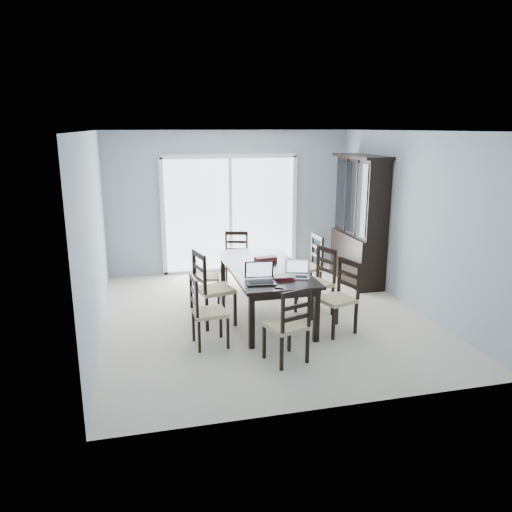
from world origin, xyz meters
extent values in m
plane|color=beige|center=(0.00, 0.00, 0.00)|extent=(5.00, 5.00, 0.00)
plane|color=white|center=(0.00, 0.00, 2.60)|extent=(5.00, 5.00, 0.00)
cube|color=#93A3B0|center=(0.00, 2.50, 1.30)|extent=(4.50, 0.02, 2.60)
cube|color=#93A3B0|center=(-2.25, 0.00, 1.30)|extent=(0.02, 5.00, 2.60)
cube|color=#93A3B0|center=(2.25, 0.00, 1.30)|extent=(0.02, 5.00, 2.60)
cube|color=gray|center=(0.00, 3.50, -0.05)|extent=(4.50, 2.00, 0.10)
cube|color=#99999E|center=(0.00, 4.50, 0.55)|extent=(4.50, 0.06, 1.10)
cube|color=black|center=(0.00, 0.00, 0.73)|extent=(1.00, 2.20, 0.04)
cube|color=black|center=(0.00, 0.00, 0.67)|extent=(0.88, 2.08, 0.10)
cube|color=black|center=(-0.42, -1.00, 0.34)|extent=(0.07, 0.07, 0.69)
cube|color=black|center=(0.42, -1.00, 0.34)|extent=(0.07, 0.07, 0.69)
cube|color=black|center=(-0.42, 1.00, 0.34)|extent=(0.07, 0.07, 0.69)
cube|color=black|center=(0.42, 1.00, 0.34)|extent=(0.07, 0.07, 0.69)
cube|color=black|center=(2.01, 1.25, 0.42)|extent=(0.45, 1.30, 0.85)
cube|color=black|center=(2.04, 1.25, 1.50)|extent=(0.38, 1.30, 1.30)
cube|color=black|center=(2.01, 1.25, 2.17)|extent=(0.50, 1.38, 0.05)
cube|color=black|center=(1.84, 0.83, 1.50)|extent=(0.02, 0.36, 1.18)
cube|color=black|center=(1.84, 1.25, 1.50)|extent=(0.02, 0.36, 1.18)
cube|color=black|center=(1.84, 1.67, 1.50)|extent=(0.02, 0.36, 1.18)
cube|color=silver|center=(0.00, 2.48, 1.05)|extent=(2.40, 0.02, 2.10)
cube|color=white|center=(0.00, 2.46, 2.14)|extent=(2.52, 0.05, 0.08)
cube|color=white|center=(0.00, 2.46, 1.05)|extent=(0.06, 0.05, 2.10)
cube|color=white|center=(0.00, 2.46, 0.03)|extent=(2.52, 0.05, 0.05)
cube|color=black|center=(-1.09, -0.62, 0.20)|extent=(0.04, 0.04, 0.40)
cube|color=black|center=(-1.06, -0.97, 0.20)|extent=(0.04, 0.04, 0.40)
cube|color=black|center=(-0.73, -0.59, 0.20)|extent=(0.04, 0.04, 0.40)
cube|color=black|center=(-0.70, -0.94, 0.20)|extent=(0.04, 0.04, 0.40)
cube|color=#C5B883|center=(-0.90, -0.78, 0.43)|extent=(0.42, 0.42, 0.05)
cube|color=black|center=(-0.96, 0.06, 0.23)|extent=(0.05, 0.05, 0.46)
cube|color=black|center=(-0.87, -0.34, 0.23)|extent=(0.05, 0.05, 0.46)
cube|color=black|center=(-0.56, 0.15, 0.23)|extent=(0.05, 0.05, 0.46)
cube|color=black|center=(-0.47, -0.25, 0.23)|extent=(0.05, 0.05, 0.46)
cube|color=#C5B883|center=(-0.72, -0.10, 0.49)|extent=(0.54, 0.54, 0.05)
cube|color=black|center=(-0.84, 0.99, 0.20)|extent=(0.04, 0.04, 0.39)
cube|color=black|center=(-0.90, 0.65, 0.20)|extent=(0.04, 0.04, 0.39)
cube|color=black|center=(-0.50, 0.92, 0.20)|extent=(0.04, 0.04, 0.39)
cube|color=black|center=(-0.56, 0.58, 0.20)|extent=(0.04, 0.04, 0.39)
cube|color=#C5B883|center=(-0.70, 0.79, 0.41)|extent=(0.45, 0.45, 0.05)
cube|color=black|center=(1.01, -0.89, 0.21)|extent=(0.04, 0.04, 0.43)
cube|color=black|center=(0.90, -0.53, 0.21)|extent=(0.04, 0.04, 0.43)
cube|color=black|center=(0.65, -1.00, 0.21)|extent=(0.04, 0.04, 0.43)
cube|color=black|center=(0.54, -0.64, 0.21)|extent=(0.04, 0.04, 0.43)
cube|color=#C5B883|center=(0.78, -0.77, 0.45)|extent=(0.52, 0.52, 0.05)
cube|color=black|center=(0.97, -0.19, 0.21)|extent=(0.04, 0.04, 0.43)
cube|color=black|center=(0.86, 0.17, 0.21)|extent=(0.04, 0.04, 0.43)
cube|color=black|center=(0.61, -0.31, 0.21)|extent=(0.04, 0.04, 0.43)
cube|color=black|center=(0.50, 0.05, 0.21)|extent=(0.04, 0.04, 0.43)
cube|color=#C5B883|center=(0.74, -0.07, 0.45)|extent=(0.53, 0.53, 0.05)
cube|color=black|center=(1.07, 0.56, 0.22)|extent=(0.04, 0.04, 0.44)
cube|color=black|center=(1.05, 0.95, 0.22)|extent=(0.04, 0.04, 0.44)
cube|color=black|center=(0.68, 0.54, 0.22)|extent=(0.04, 0.04, 0.44)
cube|color=black|center=(0.66, 0.93, 0.22)|extent=(0.04, 0.04, 0.44)
cube|color=#C5B883|center=(0.87, 0.75, 0.47)|extent=(0.45, 0.45, 0.05)
cube|color=black|center=(-0.23, -1.65, 0.20)|extent=(0.04, 0.04, 0.41)
cube|color=black|center=(0.11, -1.54, 0.20)|extent=(0.04, 0.04, 0.41)
cube|color=black|center=(-0.34, -1.31, 0.20)|extent=(0.04, 0.04, 0.41)
cube|color=black|center=(0.00, -1.20, 0.20)|extent=(0.04, 0.04, 0.41)
cube|color=#C5B883|center=(-0.11, -1.42, 0.43)|extent=(0.50, 0.50, 0.05)
cube|color=black|center=(0.12, 1.64, 0.20)|extent=(0.04, 0.04, 0.41)
cube|color=black|center=(-0.22, 1.74, 0.20)|extent=(0.04, 0.04, 0.41)
cube|color=black|center=(0.02, 1.29, 0.20)|extent=(0.04, 0.04, 0.41)
cube|color=black|center=(-0.32, 1.39, 0.20)|extent=(0.04, 0.04, 0.41)
cube|color=#C5B883|center=(-0.10, 1.51, 0.43)|extent=(0.49, 0.49, 0.05)
cube|color=black|center=(-0.24, -0.76, 0.76)|extent=(0.40, 0.30, 0.02)
cube|color=silver|center=(-0.24, -0.76, 0.89)|extent=(0.33, 0.08, 0.20)
cube|color=silver|center=(0.28, -0.63, 0.76)|extent=(0.37, 0.31, 0.02)
cube|color=silver|center=(0.28, -0.63, 0.87)|extent=(0.27, 0.12, 0.17)
cube|color=maroon|center=(0.09, -0.63, 0.77)|extent=(0.29, 0.24, 0.03)
cube|color=gold|center=(0.10, -0.63, 0.79)|extent=(0.29, 0.23, 0.01)
cube|color=black|center=(-0.07, -1.00, 0.76)|extent=(0.12, 0.10, 0.01)
cube|color=#480E17|center=(0.08, 0.22, 0.79)|extent=(0.32, 0.20, 0.08)
cube|color=brown|center=(-0.77, 3.39, 0.40)|extent=(1.80, 1.65, 0.80)
cube|color=gray|center=(-0.77, 3.39, 0.83)|extent=(1.85, 1.70, 0.05)
camera|label=1|loc=(-1.72, -6.53, 2.65)|focal=35.00mm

